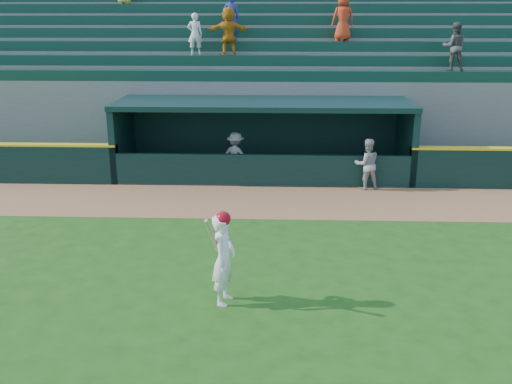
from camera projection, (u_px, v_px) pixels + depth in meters
ground at (253, 277)px, 11.48m from camera, size 120.00×120.00×0.00m
warning_track at (260, 201)px, 16.16m from camera, size 40.00×3.00×0.01m
dugout_player_front at (367, 164)px, 17.15m from camera, size 0.83×0.68×1.55m
dugout_player_inside at (236, 156)px, 18.18m from camera, size 1.13×0.90×1.53m
dugout at (263, 133)px, 18.73m from camera, size 9.40×2.80×2.46m
stands at (267, 85)px, 22.78m from camera, size 34.50×6.25×7.47m
batter_at_plate at (224, 257)px, 10.22m from camera, size 0.55×0.82×1.77m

